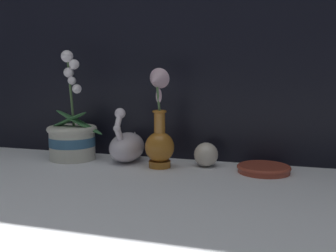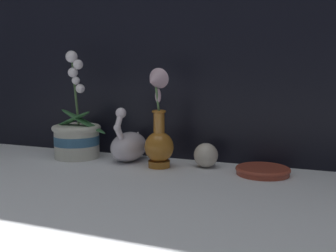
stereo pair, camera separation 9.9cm
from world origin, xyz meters
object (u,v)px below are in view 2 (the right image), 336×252
at_px(amber_dish, 263,170).
at_px(glass_sphere, 206,155).
at_px(swan_figurine, 129,145).
at_px(blue_vase, 157,132).
at_px(orchid_potted_plant, 77,135).

bearing_deg(amber_dish, glass_sphere, 171.75).
xyz_separation_m(swan_figurine, blue_vase, (0.12, -0.05, 0.06)).
bearing_deg(blue_vase, amber_dish, 6.11).
xyz_separation_m(orchid_potted_plant, blue_vase, (0.31, -0.03, 0.03)).
bearing_deg(orchid_potted_plant, blue_vase, -5.86).
relative_size(swan_figurine, blue_vase, 0.60).
relative_size(blue_vase, amber_dish, 1.95).
bearing_deg(orchid_potted_plant, amber_dish, 0.11).
bearing_deg(blue_vase, orchid_potted_plant, 174.14).
bearing_deg(glass_sphere, orchid_potted_plant, -176.61).
distance_m(swan_figurine, blue_vase, 0.15).
bearing_deg(swan_figurine, orchid_potted_plant, -173.89).
distance_m(orchid_potted_plant, amber_dish, 0.63).
distance_m(blue_vase, amber_dish, 0.33).
relative_size(orchid_potted_plant, glass_sphere, 4.79).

